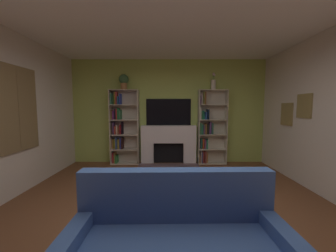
{
  "coord_description": "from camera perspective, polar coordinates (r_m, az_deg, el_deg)",
  "views": [
    {
      "loc": [
        -0.01,
        -2.53,
        1.49
      ],
      "look_at": [
        0.0,
        1.15,
        1.15
      ],
      "focal_mm": 21.53,
      "sensor_mm": 36.0,
      "label": 1
    }
  ],
  "objects": [
    {
      "name": "bookshelf_left",
      "position": [
        5.48,
        -13.17,
        -0.22
      ],
      "size": [
        0.74,
        0.3,
        1.95
      ],
      "color": "beige",
      "rests_on": "ground_plane"
    },
    {
      "name": "wall_back_accent",
      "position": [
        5.45,
        -0.07,
        4.05
      ],
      "size": [
        5.24,
        0.06,
        2.75
      ],
      "primitive_type": "cube",
      "color": "#B0CA5E",
      "rests_on": "ground_plane"
    },
    {
      "name": "coffee_table",
      "position": [
        2.53,
        1.81,
        -20.57
      ],
      "size": [
        0.92,
        0.45,
        0.45
      ],
      "color": "#927053",
      "rests_on": "ground_plane"
    },
    {
      "name": "potted_plant",
      "position": [
        5.44,
        -12.65,
        12.38
      ],
      "size": [
        0.25,
        0.25,
        0.39
      ],
      "color": "#AA7344",
      "rests_on": "bookshelf_left"
    },
    {
      "name": "ground_plane",
      "position": [
        2.94,
        0.1,
        -25.21
      ],
      "size": [
        6.93,
        6.93,
        0.0
      ],
      "primitive_type": "plane",
      "color": "brown"
    },
    {
      "name": "bookshelf_right",
      "position": [
        5.46,
        11.23,
        -0.74
      ],
      "size": [
        0.74,
        0.27,
        1.95
      ],
      "color": "beige",
      "rests_on": "ground_plane"
    },
    {
      "name": "fireplace",
      "position": [
        5.38,
        -0.07,
        -4.92
      ],
      "size": [
        1.55,
        0.54,
        1.02
      ],
      "color": "white",
      "rests_on": "ground_plane"
    },
    {
      "name": "vase_with_flowers",
      "position": [
        5.43,
        12.48,
        11.62
      ],
      "size": [
        0.12,
        0.12,
        0.44
      ],
      "color": "beige",
      "rests_on": "bookshelf_right"
    },
    {
      "name": "tv",
      "position": [
        5.39,
        -0.07,
        3.95
      ],
      "size": [
        1.19,
        0.06,
        0.7
      ],
      "primitive_type": "cube",
      "color": "black",
      "rests_on": "fireplace"
    }
  ]
}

